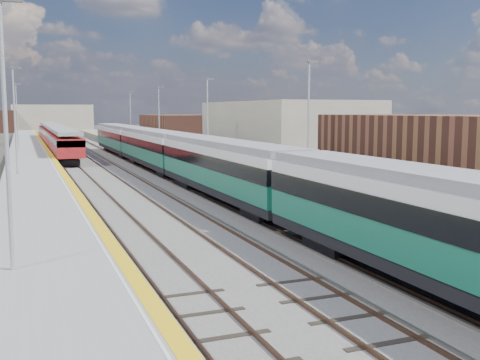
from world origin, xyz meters
TOP-DOWN VIEW (x-y plane):
  - ground at (0.00, 50.00)m, footprint 320.00×320.00m
  - ballast_bed at (-2.25, 52.50)m, footprint 10.50×155.00m
  - tracks at (-1.65, 54.18)m, footprint 8.96×160.00m
  - platform_right at (5.28, 52.49)m, footprint 4.70×155.00m
  - platform_left at (-9.05, 52.49)m, footprint 4.30×155.00m
  - green_train at (1.50, 32.64)m, footprint 2.80×78.07m
  - red_train at (-5.50, 72.83)m, footprint 2.63×53.46m
  - tree_d at (21.81, 67.39)m, footprint 4.66×4.66m

SIDE VIEW (x-z plane):
  - ground at x=0.00m, z-range 0.00..0.00m
  - ballast_bed at x=-2.25m, z-range 0.00..0.06m
  - tracks at x=-1.65m, z-range 0.02..0.19m
  - platform_left at x=-9.05m, z-range -3.74..4.78m
  - platform_right at x=5.28m, z-range -3.72..4.80m
  - red_train at x=-5.50m, z-range 0.30..3.63m
  - green_train at x=1.50m, z-range 0.63..3.72m
  - tree_d at x=21.81m, z-range 0.82..7.14m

